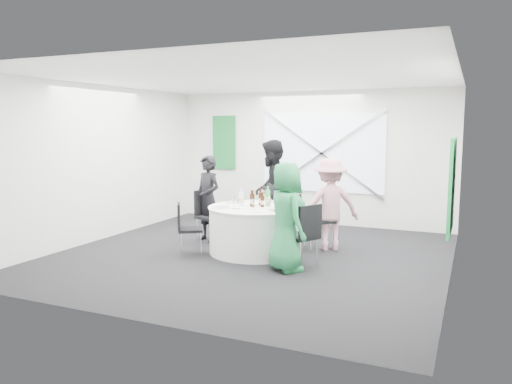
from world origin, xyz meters
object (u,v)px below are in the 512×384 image
at_px(banquet_table, 256,229).
at_px(person_woman_pink, 330,204).
at_px(chair_back_left, 207,211).
at_px(chair_front_left, 186,225).
at_px(person_man_back_left, 208,199).
at_px(clear_water_bottle, 241,199).
at_px(chair_front_right, 305,231).
at_px(person_woman_green, 286,217).
at_px(person_man_back, 271,189).
at_px(chair_back_right, 324,214).
at_px(green_water_bottle, 268,198).
at_px(chair_back, 290,213).

bearing_deg(banquet_table, person_woman_pink, 31.03).
xyz_separation_m(chair_back_left, chair_front_left, (0.16, -0.99, -0.05)).
height_order(person_man_back_left, clear_water_bottle, person_man_back_left).
bearing_deg(chair_front_right, person_woman_green, -21.77).
xyz_separation_m(person_man_back_left, person_man_back, (0.95, 0.70, 0.14)).
bearing_deg(chair_front_right, chair_back_right, -146.66).
xyz_separation_m(chair_back_right, person_man_back_left, (-2.09, -0.25, 0.17)).
xyz_separation_m(chair_back_left, person_man_back, (0.95, 0.72, 0.37)).
relative_size(chair_back_right, clear_water_bottle, 3.53).
relative_size(person_man_back_left, clear_water_bottle, 5.34).
bearing_deg(chair_front_right, clear_water_bottle, -84.19).
xyz_separation_m(chair_back_right, green_water_bottle, (-0.81, -0.53, 0.29)).
distance_m(person_man_back_left, clear_water_bottle, 0.98).
relative_size(person_man_back, green_water_bottle, 5.55).
bearing_deg(chair_back_left, person_woman_pink, -64.39).
bearing_deg(chair_back, person_man_back_left, -141.29).
bearing_deg(person_man_back_left, chair_front_left, -60.78).
relative_size(chair_back_left, person_woman_green, 0.59).
xyz_separation_m(person_man_back, clear_water_bottle, (-0.08, -1.13, -0.04)).
relative_size(banquet_table, chair_front_right, 1.64).
bearing_deg(person_man_back, chair_front_right, 26.06).
distance_m(chair_front_left, person_man_back, 1.93).
bearing_deg(person_man_back_left, chair_back_right, 27.16).
bearing_deg(clear_water_bottle, chair_back, 71.49).
bearing_deg(person_man_back, person_man_back_left, -62.93).
xyz_separation_m(banquet_table, chair_back_left, (-1.13, 0.39, 0.16)).
xyz_separation_m(banquet_table, chair_front_left, (-0.97, -0.60, 0.11)).
distance_m(person_woman_pink, person_woman_green, 1.43).
bearing_deg(person_woman_green, person_man_back_left, 12.09).
bearing_deg(chair_back, chair_front_right, -56.82).
bearing_deg(chair_back_left, chair_front_right, -95.48).
relative_size(chair_back, person_man_back_left, 0.53).
height_order(chair_front_right, clear_water_bottle, clear_water_bottle).
bearing_deg(chair_front_right, chair_back_left, -84.52).
bearing_deg(person_woman_pink, person_woman_green, 48.92).
bearing_deg(person_woman_green, green_water_bottle, -10.50).
relative_size(chair_back_left, person_woman_pink, 0.60).
xyz_separation_m(chair_back_left, chair_front_right, (2.16, -0.99, 0.02)).
distance_m(chair_front_right, clear_water_bottle, 1.45).
relative_size(chair_back, chair_back_right, 0.80).
height_order(chair_back, clear_water_bottle, clear_water_bottle).
height_order(chair_back, chair_back_right, chair_back_right).
distance_m(chair_back_left, chair_front_left, 1.00).
bearing_deg(person_woman_pink, chair_back_left, -24.64).
relative_size(banquet_table, person_woman_green, 1.00).
bearing_deg(person_woman_pink, chair_front_left, 0.26).
height_order(chair_back, chair_front_right, chair_front_right).
xyz_separation_m(chair_back_right, clear_water_bottle, (-1.22, -0.69, 0.27)).
distance_m(chair_front_left, person_man_back_left, 1.07).
bearing_deg(chair_back_left, clear_water_bottle, -95.96).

